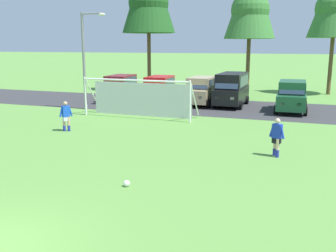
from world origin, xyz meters
TOP-DOWN VIEW (x-y plane):
  - ground_plane at (0.00, 15.00)m, footprint 400.00×400.00m
  - parking_lot_strip at (0.00, 22.44)m, footprint 52.00×8.40m
  - soccer_ball at (1.30, 4.87)m, footprint 0.22×0.22m
  - soccer_goal at (-3.52, 16.86)m, footprint 7.44×2.04m
  - player_striker_near at (-5.51, 11.41)m, footprint 0.54×0.62m
  - player_defender_far at (5.67, 10.23)m, footprint 0.69×0.42m
  - parked_car_slot_far_left at (-7.99, 22.82)m, footprint 2.35×4.71m
  - parked_car_slot_left at (-4.51, 22.87)m, footprint 2.39×4.73m
  - parked_car_slot_center_left at (-1.12, 23.25)m, footprint 2.18×4.62m
  - parked_car_slot_center at (1.26, 23.38)m, footprint 2.23×4.82m
  - parked_car_slot_center_right at (5.74, 22.21)m, footprint 2.22×4.64m
  - tree_mid_left at (1.30, 31.04)m, footprint 4.68×4.68m
  - street_lamp at (-8.32, 18.20)m, footprint 2.00×0.32m

SIDE VIEW (x-z plane):
  - ground_plane at x=0.00m, z-range 0.00..0.00m
  - parking_lot_strip at x=0.00m, z-range 0.00..0.01m
  - soccer_ball at x=1.30m, z-range 0.00..0.22m
  - player_striker_near at x=-5.51m, z-range 0.00..1.64m
  - player_defender_far at x=5.67m, z-range 0.00..1.64m
  - parked_car_slot_far_left at x=-7.99m, z-range 0.03..2.19m
  - parked_car_slot_left at x=-4.51m, z-range 0.03..2.19m
  - parked_car_slot_center_left at x=-1.12m, z-range 0.03..2.19m
  - parked_car_slot_center_right at x=5.74m, z-range 0.03..2.19m
  - soccer_goal at x=-3.52m, z-range 0.01..2.58m
  - parked_car_slot_center at x=1.26m, z-range 0.08..2.60m
  - street_lamp at x=-8.32m, z-range 0.13..6.99m
  - tree_mid_left at x=1.30m, z-range 2.35..14.83m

